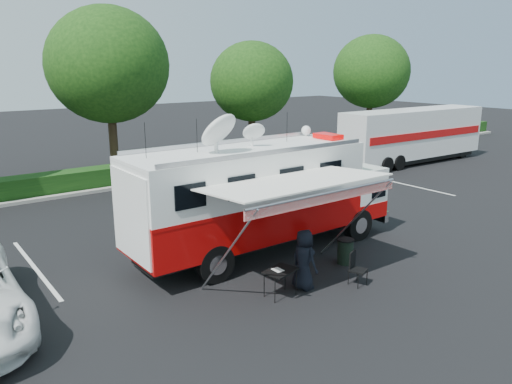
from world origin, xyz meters
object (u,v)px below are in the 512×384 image
(folding_table, at_px, (280,272))
(semi_trailer, at_px, (413,135))
(command_truck, at_px, (263,195))
(trash_bin, at_px, (345,251))

(folding_table, distance_m, semi_trailer, 20.67)
(command_truck, bearing_deg, semi_trailer, 21.37)
(command_truck, relative_size, trash_bin, 11.82)
(semi_trailer, bearing_deg, folding_table, -152.81)
(command_truck, distance_m, folding_table, 3.55)
(folding_table, bearing_deg, trash_bin, 10.25)
(trash_bin, bearing_deg, command_truck, 120.93)
(trash_bin, bearing_deg, folding_table, -169.75)
(command_truck, height_order, trash_bin, command_truck)
(folding_table, xyz_separation_m, trash_bin, (3.06, 0.55, -0.30))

